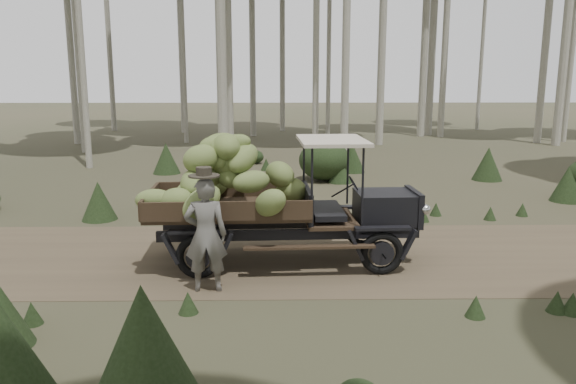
{
  "coord_description": "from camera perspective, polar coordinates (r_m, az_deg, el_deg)",
  "views": [
    {
      "loc": [
        -2.4,
        -9.45,
        3.1
      ],
      "look_at": [
        -2.25,
        -0.29,
        1.21
      ],
      "focal_mm": 35.0,
      "sensor_mm": 36.0,
      "label": 1
    }
  ],
  "objects": [
    {
      "name": "ground",
      "position": [
        10.23,
        12.78,
        -6.29
      ],
      "size": [
        120.0,
        120.0,
        0.0
      ],
      "primitive_type": "plane",
      "color": "#473D2B",
      "rests_on": "ground"
    },
    {
      "name": "dirt_track",
      "position": [
        10.23,
        12.79,
        -6.27
      ],
      "size": [
        70.0,
        4.0,
        0.01
      ],
      "primitive_type": "cube",
      "color": "brown",
      "rests_on": "ground"
    },
    {
      "name": "banana_truck",
      "position": [
        9.29,
        -3.65,
        0.63
      ],
      "size": [
        4.77,
        2.44,
        2.25
      ],
      "rotation": [
        0.0,
        0.0,
        0.05
      ],
      "color": "black",
      "rests_on": "ground"
    },
    {
      "name": "undergrowth",
      "position": [
        11.24,
        23.93,
        -2.54
      ],
      "size": [
        20.09,
        24.14,
        1.38
      ],
      "color": "#233319",
      "rests_on": "ground"
    },
    {
      "name": "farmer",
      "position": [
        8.22,
        -8.36,
        -4.19
      ],
      "size": [
        0.64,
        0.48,
        1.85
      ],
      "rotation": [
        0.0,
        0.0,
        3.21
      ],
      "color": "#5E5B56",
      "rests_on": "ground"
    }
  ]
}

